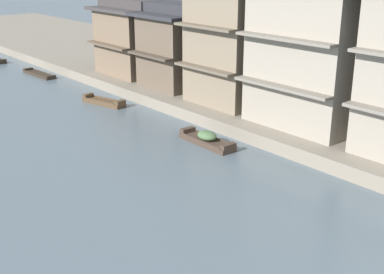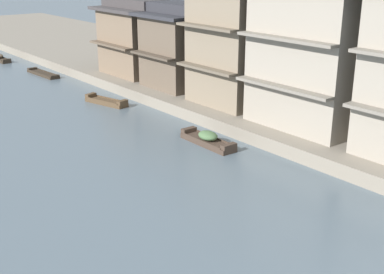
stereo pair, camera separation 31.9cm
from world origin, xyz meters
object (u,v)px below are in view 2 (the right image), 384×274
object	(u,v)px
boat_moored_nearest	(106,102)
boat_moored_third	(43,74)
house_waterfront_second	(312,51)
house_waterfront_narrow	(183,46)
house_waterfront_far	(136,37)
boat_moored_second	(208,140)
house_waterfront_tall	(242,37)

from	to	relation	value
boat_moored_nearest	boat_moored_third	bearing A→B (deg)	88.08
boat_moored_nearest	boat_moored_third	world-z (taller)	boat_moored_nearest
house_waterfront_second	house_waterfront_narrow	bearing A→B (deg)	87.79
house_waterfront_narrow	house_waterfront_second	bearing A→B (deg)	-92.21
boat_moored_third	house_waterfront_second	size ratio (longest dim) A/B	0.54
house_waterfront_narrow	house_waterfront_far	xyz separation A→B (m)	(-0.36, 5.91, -0.01)
house_waterfront_far	boat_moored_nearest	bearing A→B (deg)	-141.40
boat_moored_second	house_waterfront_second	size ratio (longest dim) A/B	0.44
boat_moored_third	house_waterfront_tall	world-z (taller)	house_waterfront_tall
boat_moored_third	house_waterfront_second	bearing A→B (deg)	-78.79
house_waterfront_far	boat_moored_second	bearing A→B (deg)	-109.23
boat_moored_nearest	boat_moored_second	distance (m)	11.07
boat_moored_nearest	house_waterfront_far	distance (m)	8.06
boat_moored_second	house_waterfront_second	xyz separation A→B (m)	(5.32, -2.63, 4.77)
boat_moored_nearest	boat_moored_second	world-z (taller)	boat_moored_second
boat_moored_nearest	house_waterfront_narrow	size ratio (longest dim) A/B	0.60
house_waterfront_tall	house_waterfront_narrow	size ratio (longest dim) A/B	1.41
boat_moored_nearest	house_waterfront_narrow	distance (m)	7.13
boat_moored_nearest	house_waterfront_far	bearing A→B (deg)	38.60
house_waterfront_tall	house_waterfront_narrow	xyz separation A→B (m)	(-0.24, 5.94, -1.29)
house_waterfront_tall	house_waterfront_far	xyz separation A→B (m)	(-0.60, 11.85, -1.30)
boat_moored_third	house_waterfront_far	bearing A→B (deg)	-55.49
boat_moored_second	boat_moored_third	size ratio (longest dim) A/B	0.83
boat_moored_second	house_waterfront_tall	bearing A→B (deg)	31.62
boat_moored_second	house_waterfront_far	world-z (taller)	house_waterfront_far
house_waterfront_narrow	boat_moored_second	bearing A→B (deg)	-120.96
house_waterfront_second	house_waterfront_tall	size ratio (longest dim) A/B	1.00
house_waterfront_tall	house_waterfront_far	world-z (taller)	house_waterfront_tall
boat_moored_second	house_waterfront_far	xyz separation A→B (m)	(5.43, 15.57, 3.48)
boat_moored_nearest	house_waterfront_tall	bearing A→B (deg)	-49.71
house_waterfront_narrow	house_waterfront_far	distance (m)	5.93
house_waterfront_tall	house_waterfront_narrow	world-z (taller)	house_waterfront_tall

